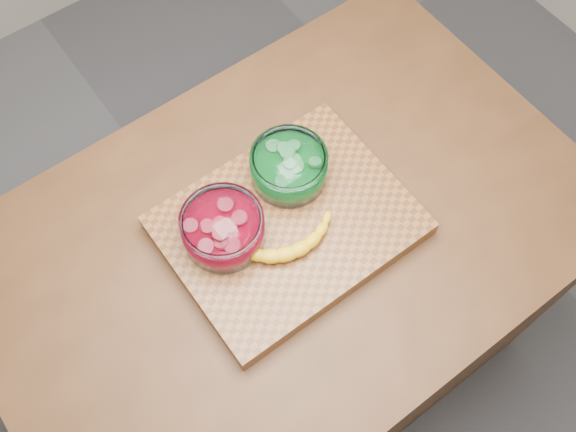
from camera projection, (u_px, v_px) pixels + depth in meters
ground at (288, 352)px, 2.05m from camera, size 3.50×3.50×0.00m
counter at (288, 306)px, 1.64m from camera, size 1.20×0.80×0.90m
cutting_board at (288, 225)px, 1.22m from camera, size 0.45×0.35×0.04m
bowl_red at (223, 229)px, 1.16m from camera, size 0.15×0.15×0.07m
bowl_green at (289, 167)px, 1.22m from camera, size 0.15×0.15×0.07m
banana at (282, 234)px, 1.18m from camera, size 0.23×0.14×0.03m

